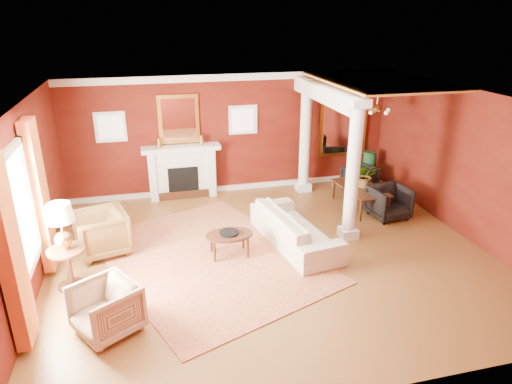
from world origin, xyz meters
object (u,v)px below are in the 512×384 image
object	(u,v)px
armchair_stripe	(106,307)
dining_table	(361,191)
sofa	(296,222)
coffee_table	(229,236)
side_table	(63,232)
armchair_leopard	(101,231)

from	to	relation	value
armchair_stripe	dining_table	bearing A→B (deg)	88.43
sofa	dining_table	distance (m)	2.43
sofa	armchair_stripe	bearing A→B (deg)	109.70
armchair_stripe	coffee_table	world-z (taller)	armchair_stripe
dining_table	side_table	bearing A→B (deg)	103.51
dining_table	sofa	bearing A→B (deg)	119.59
armchair_stripe	side_table	xyz separation A→B (m)	(-0.66, 1.34, 0.59)
coffee_table	side_table	size ratio (longest dim) A/B	0.59
dining_table	armchair_leopard	bearing A→B (deg)	94.70
sofa	armchair_leopard	xyz separation A→B (m)	(-3.63, 0.52, 0.00)
sofa	armchair_stripe	world-z (taller)	sofa
armchair_leopard	side_table	world-z (taller)	side_table
armchair_stripe	side_table	bearing A→B (deg)	174.14
armchair_stripe	sofa	bearing A→B (deg)	86.82
armchair_leopard	side_table	size ratio (longest dim) A/B	0.62
coffee_table	side_table	distance (m)	2.83
armchair_stripe	dining_table	distance (m)	6.32
sofa	dining_table	bearing A→B (deg)	-66.10
armchair_leopard	coffee_table	distance (m)	2.39
side_table	dining_table	bearing A→B (deg)	16.83
sofa	dining_table	size ratio (longest dim) A/B	1.61
coffee_table	dining_table	xyz separation A→B (m)	(3.37, 1.46, 0.00)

